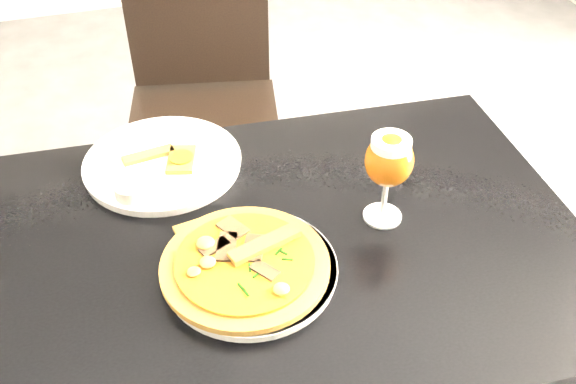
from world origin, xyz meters
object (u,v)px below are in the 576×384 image
object	(u,v)px
dining_table	(272,273)
pizza	(245,263)
chair_far	(203,98)
beer_glass	(389,161)

from	to	relation	value
dining_table	pizza	distance (m)	0.15
chair_far	beer_glass	distance (m)	0.96
dining_table	beer_glass	distance (m)	0.32
pizza	beer_glass	bearing A→B (deg)	12.76
dining_table	beer_glass	world-z (taller)	beer_glass
dining_table	chair_far	xyz separation A→B (m)	(0.03, 0.88, -0.12)
chair_far	pizza	world-z (taller)	chair_far
chair_far	beer_glass	bearing A→B (deg)	-65.38
chair_far	pizza	distance (m)	0.98
beer_glass	pizza	bearing A→B (deg)	-167.24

